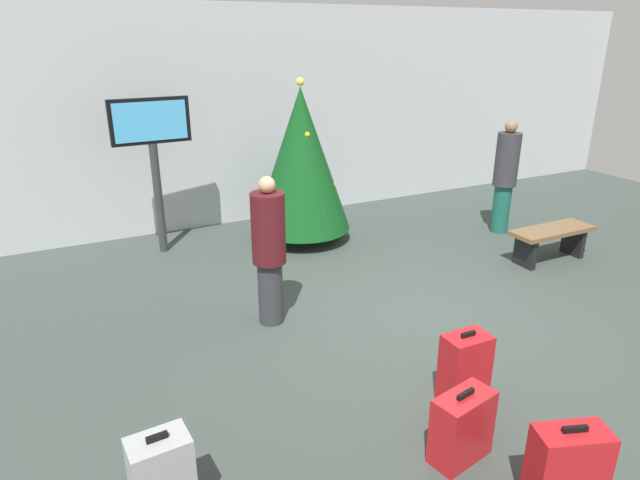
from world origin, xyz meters
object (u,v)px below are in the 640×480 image
object	(u,v)px
traveller_0	(269,249)
traveller_1	(505,175)
holiday_tree	(301,160)
waiting_bench	(551,237)
flight_info_kiosk	(153,143)
suitcase_4	(462,427)
suitcase_3	(465,368)
suitcase_2	(567,470)

from	to	relation	value
traveller_0	traveller_1	distance (m)	4.58
holiday_tree	waiting_bench	world-z (taller)	holiday_tree
flight_info_kiosk	waiting_bench	distance (m)	5.73
flight_info_kiosk	suitcase_4	distance (m)	5.58
traveller_1	flight_info_kiosk	bearing A→B (deg)	162.73
suitcase_3	holiday_tree	bearing A→B (deg)	84.24
traveller_0	suitcase_2	xyz separation A→B (m)	(0.80, -3.28, -0.56)
traveller_0	suitcase_2	bearing A→B (deg)	-76.22
holiday_tree	suitcase_2	xyz separation A→B (m)	(-0.61, -5.51, -0.95)
waiting_bench	traveller_0	world-z (taller)	traveller_0
waiting_bench	traveller_0	xyz separation A→B (m)	(-4.19, 0.12, 0.52)
holiday_tree	suitcase_3	bearing A→B (deg)	-95.76
suitcase_2	suitcase_4	xyz separation A→B (m)	(-0.31, 0.68, -0.04)
suitcase_2	suitcase_4	bearing A→B (deg)	114.68
traveller_0	suitcase_3	bearing A→B (deg)	-64.64
suitcase_2	waiting_bench	bearing A→B (deg)	42.97
holiday_tree	traveller_0	xyz separation A→B (m)	(-1.41, -2.23, -0.39)
suitcase_4	flight_info_kiosk	bearing A→B (deg)	102.06
holiday_tree	traveller_0	distance (m)	2.67
holiday_tree	flight_info_kiosk	bearing A→B (deg)	167.01
suitcase_2	holiday_tree	bearing A→B (deg)	83.72
suitcase_4	waiting_bench	bearing A→B (deg)	33.86
traveller_1	suitcase_3	size ratio (longest dim) A/B	2.65
flight_info_kiosk	traveller_0	distance (m)	2.87
flight_info_kiosk	suitcase_3	bearing A→B (deg)	-71.25
flight_info_kiosk	traveller_0	xyz separation A→B (m)	(0.64, -2.70, -0.73)
suitcase_2	suitcase_4	size ratio (longest dim) A/B	1.13
holiday_tree	suitcase_4	size ratio (longest dim) A/B	4.13
suitcase_2	traveller_1	bearing A→B (deg)	50.39
suitcase_3	suitcase_4	world-z (taller)	suitcase_3
waiting_bench	suitcase_2	distance (m)	4.63
flight_info_kiosk	traveller_1	world-z (taller)	flight_info_kiosk
holiday_tree	waiting_bench	distance (m)	3.76
traveller_1	suitcase_3	distance (m)	4.75
flight_info_kiosk	holiday_tree	bearing A→B (deg)	-12.99
holiday_tree	traveller_1	size ratio (longest dim) A/B	1.36
flight_info_kiosk	waiting_bench	xyz separation A→B (m)	(4.83, -2.82, -1.26)
suitcase_3	suitcase_4	bearing A→B (deg)	-131.77
waiting_bench	traveller_1	xyz separation A→B (m)	(0.25, 1.24, 0.60)
traveller_0	suitcase_2	distance (m)	3.42
traveller_1	suitcase_3	world-z (taller)	traveller_1
suitcase_3	suitcase_4	distance (m)	0.73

